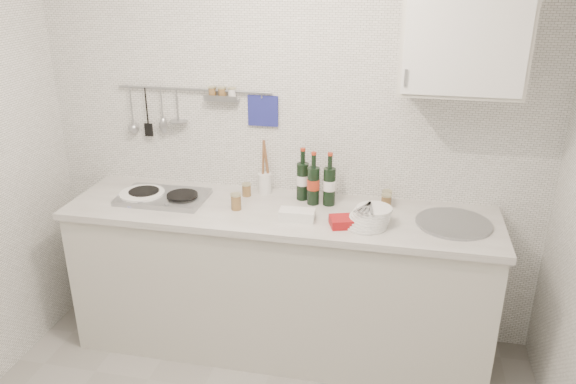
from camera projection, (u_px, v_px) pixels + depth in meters
The scene contains 14 objects.
back_wall at pixel (290, 138), 3.31m from camera, with size 3.00×0.02×2.50m, color silver.
counter at pixel (281, 284), 3.35m from camera, with size 2.44×0.64×0.96m.
wall_rail at pixel (191, 105), 3.33m from camera, with size 0.98×0.09×0.34m.
wall_cabinet at pixel (465, 21), 2.71m from camera, with size 0.60×0.38×0.70m.
plate_stack_hob at pixel (141, 196), 3.30m from camera, with size 0.28×0.28×0.04m.
plate_stack_sink at pixel (369, 217), 2.96m from camera, with size 0.25×0.24×0.11m.
wine_bottles at pixel (315, 177), 3.20m from camera, with size 0.24×0.13×0.31m.
butter_dish at pixel (297, 215), 3.03m from camera, with size 0.19×0.10×0.06m, color white.
strawberry_punnet at pixel (341, 222), 2.96m from camera, with size 0.12×0.12×0.05m, color #AA1215.
utensil_crock at pixel (265, 180), 3.37m from camera, with size 0.08×0.08×0.34m.
jar_a at pixel (247, 190), 3.34m from camera, with size 0.06×0.06×0.08m.
jar_b at pixel (387, 197), 3.22m from camera, with size 0.06×0.06×0.08m.
jar_c at pixel (386, 201), 3.17m from camera, with size 0.06×0.06×0.08m.
jar_d at pixel (236, 201), 3.15m from camera, with size 0.06×0.06×0.09m.
Camera 1 is at (0.65, -1.72, 2.21)m, focal length 35.00 mm.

